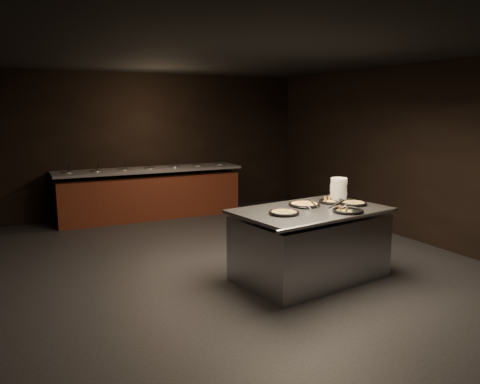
{
  "coord_description": "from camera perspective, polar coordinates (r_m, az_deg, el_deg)",
  "views": [
    {
      "loc": [
        -2.48,
        -5.58,
        2.14
      ],
      "look_at": [
        0.42,
        0.3,
        1.0
      ],
      "focal_mm": 35.0,
      "sensor_mm": 36.0,
      "label": 1
    }
  ],
  "objects": [
    {
      "name": "room",
      "position": [
        6.14,
        -2.25,
        3.42
      ],
      "size": [
        7.02,
        8.02,
        2.92
      ],
      "color": "black",
      "rests_on": "ground"
    },
    {
      "name": "salad_bar",
      "position": [
        9.62,
        -10.87,
        -0.49
      ],
      "size": [
        3.7,
        0.83,
        1.18
      ],
      "color": "#502412",
      "rests_on": "ground"
    },
    {
      "name": "serving_counter",
      "position": [
        6.1,
        8.52,
        -6.44
      ],
      "size": [
        2.07,
        1.5,
        0.92
      ],
      "rotation": [
        0.0,
        0.0,
        0.15
      ],
      "color": "#AAADB1",
      "rests_on": "ground"
    },
    {
      "name": "plate_stack",
      "position": [
        6.62,
        11.94,
        0.33
      ],
      "size": [
        0.23,
        0.23,
        0.3
      ],
      "primitive_type": "cylinder",
      "color": "white",
      "rests_on": "serving_counter"
    },
    {
      "name": "pan_veggie_whole",
      "position": [
        5.64,
        5.38,
        -2.52
      ],
      "size": [
        0.37,
        0.37,
        0.04
      ],
      "rotation": [
        0.0,
        0.0,
        0.48
      ],
      "color": "black",
      "rests_on": "serving_counter"
    },
    {
      "name": "pan_cheese_whole",
      "position": [
        6.16,
        7.84,
        -1.5
      ],
      "size": [
        0.41,
        0.41,
        0.04
      ],
      "rotation": [
        0.0,
        0.0,
        -0.02
      ],
      "color": "black",
      "rests_on": "serving_counter"
    },
    {
      "name": "pan_cheese_slices_a",
      "position": [
        6.43,
        11.15,
        -1.13
      ],
      "size": [
        0.35,
        0.35,
        0.04
      ],
      "rotation": [
        0.0,
        0.0,
        1.24
      ],
      "color": "black",
      "rests_on": "serving_counter"
    },
    {
      "name": "pan_cheese_slices_b",
      "position": [
        5.88,
        13.02,
        -2.22
      ],
      "size": [
        0.38,
        0.38,
        0.04
      ],
      "rotation": [
        0.0,
        0.0,
        2.19
      ],
      "color": "black",
      "rests_on": "serving_counter"
    },
    {
      "name": "pan_veggie_slices",
      "position": [
        6.36,
        13.69,
        -1.35
      ],
      "size": [
        0.35,
        0.35,
        0.04
      ],
      "rotation": [
        0.0,
        0.0,
        -0.74
      ],
      "color": "black",
      "rests_on": "serving_counter"
    },
    {
      "name": "server_left",
      "position": [
        5.92,
        8.54,
        -1.52
      ],
      "size": [
        0.16,
        0.28,
        0.15
      ],
      "rotation": [
        0.0,
        0.0,
        2.01
      ],
      "color": "#AAADB1",
      "rests_on": "serving_counter"
    },
    {
      "name": "server_right",
      "position": [
        5.88,
        12.08,
        -1.66
      ],
      "size": [
        0.3,
        0.16,
        0.15
      ],
      "rotation": [
        0.0,
        0.0,
        -0.35
      ],
      "color": "#AAADB1",
      "rests_on": "serving_counter"
    }
  ]
}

